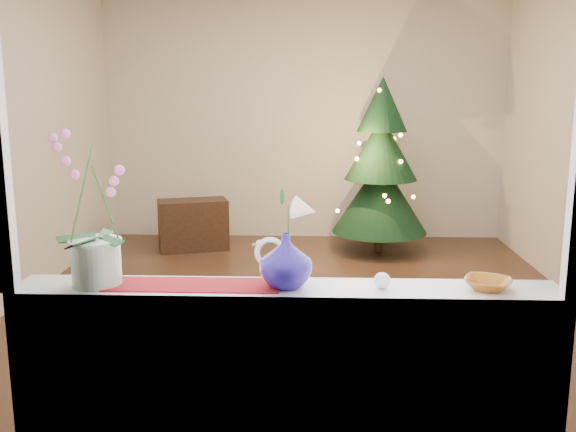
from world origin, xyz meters
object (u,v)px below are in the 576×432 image
(orchid_pot, at_px, (93,209))
(paperweight, at_px, (382,281))
(xmas_tree, at_px, (381,166))
(swan, at_px, (282,264))
(blue_vase, at_px, (286,256))
(side_table, at_px, (193,225))
(amber_dish, at_px, (488,285))

(orchid_pot, xyz_separation_m, paperweight, (1.15, -0.00, -0.28))
(paperweight, height_order, xmas_tree, xmas_tree)
(swan, xyz_separation_m, paperweight, (0.40, -0.00, -0.06))
(orchid_pot, height_order, blue_vase, orchid_pot)
(blue_vase, height_order, side_table, blue_vase)
(orchid_pot, relative_size, swan, 2.75)
(orchid_pot, height_order, amber_dish, orchid_pot)
(orchid_pot, xyz_separation_m, xmas_tree, (1.58, 4.20, -0.32))
(blue_vase, relative_size, xmas_tree, 0.14)
(orchid_pot, height_order, side_table, orchid_pot)
(orchid_pot, distance_m, xmas_tree, 4.50)
(blue_vase, bearing_deg, xmas_tree, 79.03)
(side_table, bearing_deg, xmas_tree, -17.20)
(paperweight, height_order, side_table, paperweight)
(swan, xyz_separation_m, xmas_tree, (0.83, 4.20, -0.10))
(swan, bearing_deg, amber_dish, 13.30)
(amber_dish, xyz_separation_m, side_table, (-1.97, 4.20, -0.67))
(swan, height_order, side_table, swan)
(paperweight, bearing_deg, blue_vase, 179.18)
(blue_vase, distance_m, side_table, 4.42)
(blue_vase, xyz_separation_m, xmas_tree, (0.81, 4.20, -0.13))
(xmas_tree, bearing_deg, orchid_pot, -110.58)
(orchid_pot, bearing_deg, amber_dish, -0.03)
(swan, bearing_deg, side_table, 118.71)
(blue_vase, height_order, paperweight, blue_vase)
(orchid_pot, distance_m, side_table, 4.32)
(paperweight, bearing_deg, xmas_tree, 84.13)
(amber_dish, relative_size, xmas_tree, 0.08)
(orchid_pot, relative_size, paperweight, 9.47)
(paperweight, height_order, amber_dish, paperweight)
(blue_vase, relative_size, amber_dish, 1.63)
(orchid_pot, distance_m, swan, 0.78)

